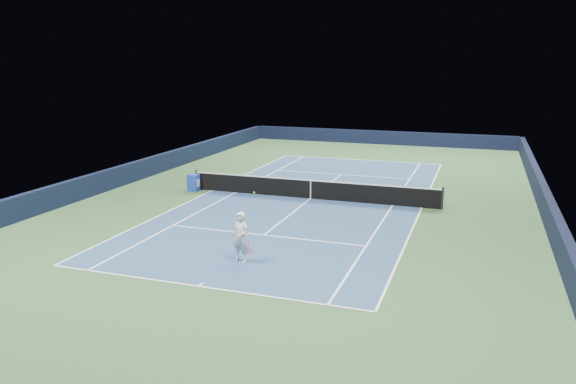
% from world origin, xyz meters
% --- Properties ---
extents(ground, '(40.00, 40.00, 0.00)m').
position_xyz_m(ground, '(0.00, 0.00, 0.00)').
color(ground, '#2C4D2A').
rests_on(ground, ground).
extents(wall_far, '(22.00, 0.35, 1.10)m').
position_xyz_m(wall_far, '(0.00, 19.82, 0.55)').
color(wall_far, black).
rests_on(wall_far, ground).
extents(wall_right, '(0.35, 40.00, 1.10)m').
position_xyz_m(wall_right, '(10.82, 0.00, 0.55)').
color(wall_right, black).
rests_on(wall_right, ground).
extents(wall_left, '(0.35, 40.00, 1.10)m').
position_xyz_m(wall_left, '(-10.82, 0.00, 0.55)').
color(wall_left, black).
rests_on(wall_left, ground).
extents(court_surface, '(10.97, 23.77, 0.01)m').
position_xyz_m(court_surface, '(0.00, 0.00, 0.00)').
color(court_surface, navy).
rests_on(court_surface, ground).
extents(baseline_far, '(10.97, 0.08, 0.00)m').
position_xyz_m(baseline_far, '(0.00, 11.88, 0.01)').
color(baseline_far, white).
rests_on(baseline_far, ground).
extents(baseline_near, '(10.97, 0.08, 0.00)m').
position_xyz_m(baseline_near, '(0.00, -11.88, 0.01)').
color(baseline_near, white).
rests_on(baseline_near, ground).
extents(sideline_doubles_right, '(0.08, 23.77, 0.00)m').
position_xyz_m(sideline_doubles_right, '(5.49, 0.00, 0.01)').
color(sideline_doubles_right, white).
rests_on(sideline_doubles_right, ground).
extents(sideline_doubles_left, '(0.08, 23.77, 0.00)m').
position_xyz_m(sideline_doubles_left, '(-5.49, 0.00, 0.01)').
color(sideline_doubles_left, white).
rests_on(sideline_doubles_left, ground).
extents(sideline_singles_right, '(0.08, 23.77, 0.00)m').
position_xyz_m(sideline_singles_right, '(4.12, 0.00, 0.01)').
color(sideline_singles_right, white).
rests_on(sideline_singles_right, ground).
extents(sideline_singles_left, '(0.08, 23.77, 0.00)m').
position_xyz_m(sideline_singles_left, '(-4.12, 0.00, 0.01)').
color(sideline_singles_left, white).
rests_on(sideline_singles_left, ground).
extents(service_line_far, '(8.23, 0.08, 0.00)m').
position_xyz_m(service_line_far, '(0.00, 6.40, 0.01)').
color(service_line_far, white).
rests_on(service_line_far, ground).
extents(service_line_near, '(8.23, 0.08, 0.00)m').
position_xyz_m(service_line_near, '(0.00, -6.40, 0.01)').
color(service_line_near, white).
rests_on(service_line_near, ground).
extents(center_service_line, '(0.08, 12.80, 0.00)m').
position_xyz_m(center_service_line, '(0.00, 0.00, 0.01)').
color(center_service_line, white).
rests_on(center_service_line, ground).
extents(center_mark_far, '(0.08, 0.30, 0.00)m').
position_xyz_m(center_mark_far, '(0.00, 11.73, 0.01)').
color(center_mark_far, white).
rests_on(center_mark_far, ground).
extents(center_mark_near, '(0.08, 0.30, 0.00)m').
position_xyz_m(center_mark_near, '(0.00, -11.73, 0.01)').
color(center_mark_near, white).
rests_on(center_mark_near, ground).
extents(tennis_net, '(12.90, 0.10, 1.07)m').
position_xyz_m(tennis_net, '(0.00, 0.00, 0.50)').
color(tennis_net, black).
rests_on(tennis_net, ground).
extents(sponsor_cube, '(0.60, 0.50, 0.89)m').
position_xyz_m(sponsor_cube, '(-6.40, -0.35, 0.44)').
color(sponsor_cube, '#1D3CAE').
rests_on(sponsor_cube, ground).
extents(tennis_player, '(0.83, 1.31, 2.27)m').
position_xyz_m(tennis_player, '(0.37, -9.46, 0.88)').
color(tennis_player, silver).
rests_on(tennis_player, ground).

